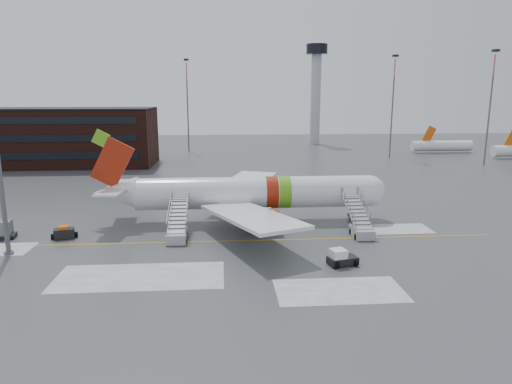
{
  "coord_description": "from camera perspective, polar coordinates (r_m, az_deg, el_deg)",
  "views": [
    {
      "loc": [
        1.04,
        -46.57,
        14.93
      ],
      "look_at": [
        4.85,
        4.65,
        4.0
      ],
      "focal_mm": 32.0,
      "sensor_mm": 36.0,
      "label": 1
    }
  ],
  "objects": [
    {
      "name": "baggage_tractor",
      "position": [
        52.7,
        -22.84,
        -4.75
      ],
      "size": [
        2.76,
        1.71,
        1.37
      ],
      "color": "black",
      "rests_on": "ground"
    },
    {
      "name": "uld_container",
      "position": [
        55.47,
        -29.07,
        -4.2
      ],
      "size": [
        2.56,
        2.03,
        1.9
      ],
      "color": "black",
      "rests_on": "ground"
    },
    {
      "name": "airstair_fwd",
      "position": [
        50.89,
        12.86,
        -4.1
      ],
      "size": [
        2.05,
        7.7,
        3.48
      ],
      "color": "#A2A5A9",
      "rests_on": "ground"
    },
    {
      "name": "airliner",
      "position": [
        54.52,
        -1.15,
        -0.18
      ],
      "size": [
        35.03,
        32.97,
        11.18
      ],
      "color": "white",
      "rests_on": "ground"
    },
    {
      "name": "terminal_building",
      "position": [
        111.84,
        -28.72,
        6.07
      ],
      "size": [
        62.0,
        16.11,
        12.3
      ],
      "color": "#3F1E16",
      "rests_on": "ground"
    },
    {
      "name": "light_mast_far_e",
      "position": [
        110.4,
        27.27,
        10.14
      ],
      "size": [
        1.2,
        1.2,
        24.25
      ],
      "color": "#595B60",
      "rests_on": "ground"
    },
    {
      "name": "light_mast_far_n",
      "position": [
        124.9,
        -8.57,
        11.38
      ],
      "size": [
        1.2,
        1.2,
        24.25
      ],
      "color": "#595B60",
      "rests_on": "ground"
    },
    {
      "name": "pushback_tug",
      "position": [
        41.9,
        10.58,
        -8.11
      ],
      "size": [
        2.86,
        2.4,
        1.49
      ],
      "color": "black",
      "rests_on": "ground"
    },
    {
      "name": "distant_aircraft",
      "position": [
        127.38,
        24.7,
        4.18
      ],
      "size": [
        35.0,
        18.0,
        8.0
      ],
      "primitive_type": null,
      "color": "#D8590C",
      "rests_on": "ground"
    },
    {
      "name": "ground",
      "position": [
        48.91,
        -5.29,
        -5.81
      ],
      "size": [
        260.0,
        260.0,
        0.0
      ],
      "primitive_type": "plane",
      "color": "#494C4F",
      "rests_on": "ground"
    },
    {
      "name": "light_mast_far_ne",
      "position": [
        116.04,
        16.73,
        10.98
      ],
      "size": [
        1.2,
        1.2,
        24.25
      ],
      "color": "#595B60",
      "rests_on": "ground"
    },
    {
      "name": "airstair_aft",
      "position": [
        48.93,
        -9.78,
        -4.62
      ],
      "size": [
        2.05,
        7.7,
        3.48
      ],
      "color": "#A0A2A7",
      "rests_on": "ground"
    },
    {
      "name": "control_tower",
      "position": [
        144.55,
        7.51,
        13.43
      ],
      "size": [
        6.4,
        6.4,
        30.0
      ],
      "color": "#B2B5BA",
      "rests_on": "ground"
    }
  ]
}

